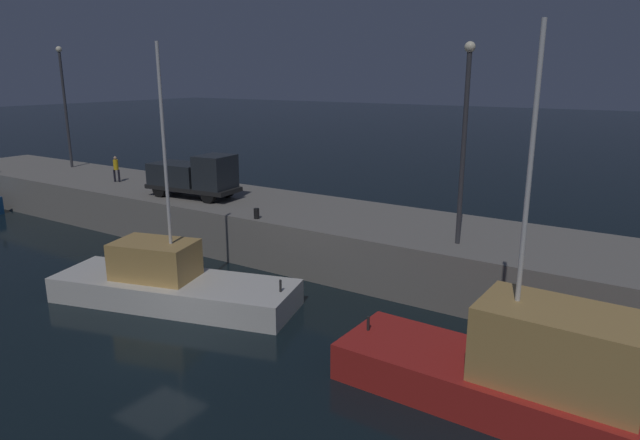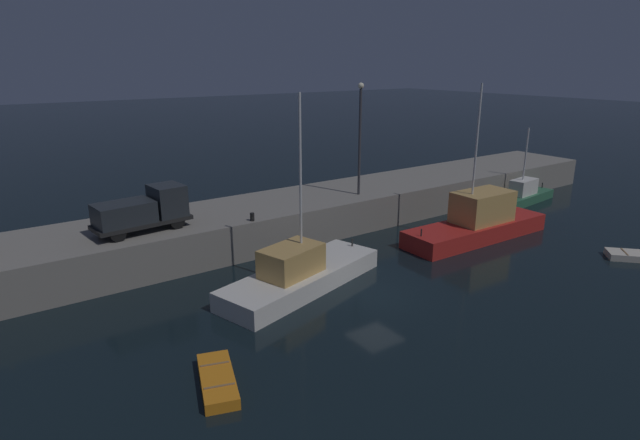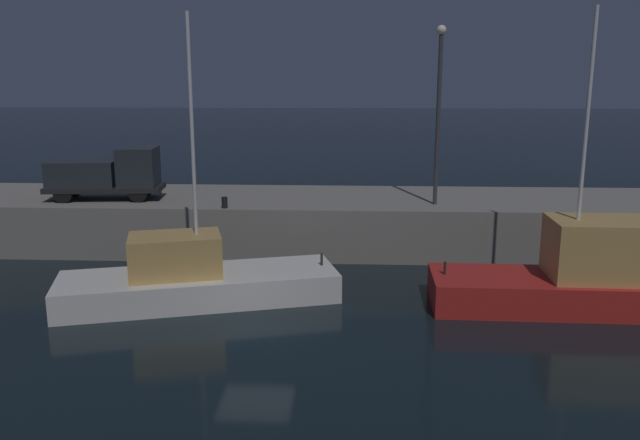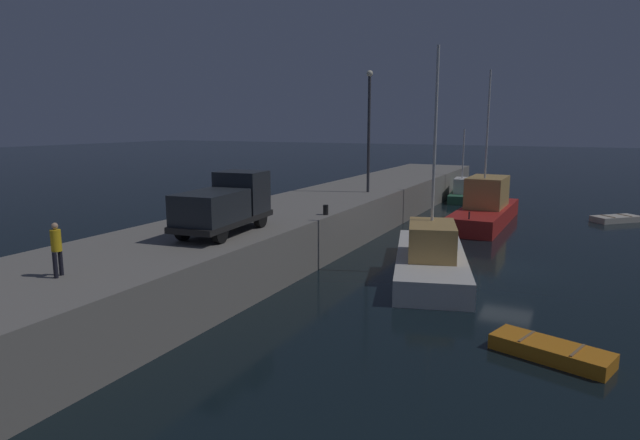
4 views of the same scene
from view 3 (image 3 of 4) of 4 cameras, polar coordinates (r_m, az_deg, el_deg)
name	(u,v)px [view 3 (image 3 of 4)]	position (r m, az deg, el deg)	size (l,w,h in m)	color
ground_plane	(255,335)	(22.29, -5.78, -10.09)	(320.00, 320.00, 0.00)	black
pier_quay	(289,221)	(33.43, -2.77, -0.05)	(69.57, 7.01, 2.53)	gray
fishing_trawler_red	(598,278)	(26.32, 23.32, -4.70)	(12.03, 3.42, 10.95)	red
fishing_boat_blue	(194,279)	(25.58, -11.06, -5.15)	(11.11, 6.02, 10.83)	silver
lamp_post_east	(439,102)	(31.09, 10.43, 10.16)	(0.44, 0.44, 8.31)	#38383D
utility_truck	(108,174)	(33.89, -18.21, 3.90)	(5.82, 2.62, 2.59)	black
bollard_west	(225,202)	(30.51, -8.42, 1.54)	(0.28, 0.28, 0.52)	black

